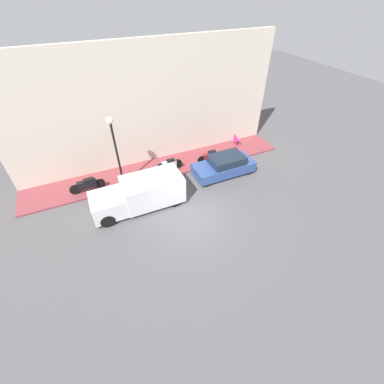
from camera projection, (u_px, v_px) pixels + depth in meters
The scene contains 10 objects.
ground_plane at pixel (192, 219), 13.60m from camera, with size 60.00×60.00×0.00m, color #514F51.
sidewalk at pixel (161, 168), 17.08m from camera, with size 2.35×17.04×0.11m.
building_facade at pixel (149, 107), 15.63m from camera, with size 0.30×17.04×7.44m.
parked_car at pixel (224, 166), 16.30m from camera, with size 1.66×3.89×1.28m.
delivery_van at pixel (139, 194), 13.81m from camera, with size 1.83×4.90×1.70m.
motorcycle_red at pixel (210, 156), 17.35m from camera, with size 0.30×1.83×0.76m.
motorcycle_black at pixel (87, 185), 14.91m from camera, with size 0.30×2.01×0.84m.
scooter_silver at pixel (169, 165), 16.49m from camera, with size 0.30×1.79×0.81m.
streetlamp at pixel (114, 140), 13.75m from camera, with size 0.37×0.37×4.30m.
cafe_chair at pixel (236, 139), 18.89m from camera, with size 0.40×0.40×0.87m.
Camera 1 is at (-8.60, 3.89, 9.89)m, focal length 24.00 mm.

